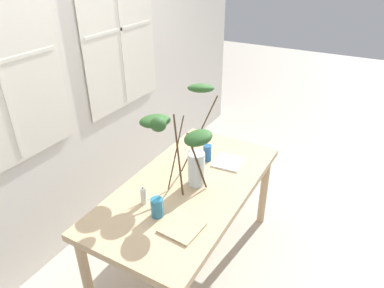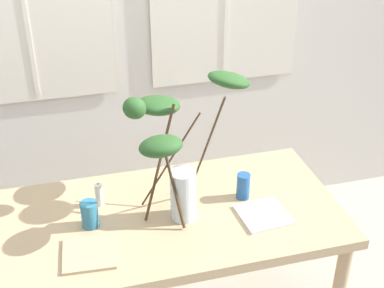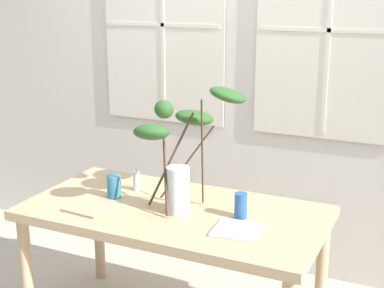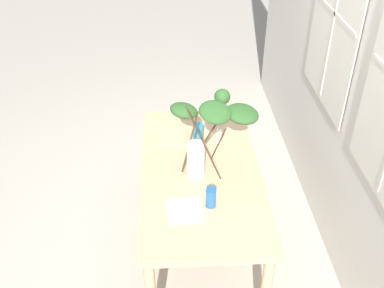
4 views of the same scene
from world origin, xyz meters
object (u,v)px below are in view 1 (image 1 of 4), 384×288
(vase_with_branches, at_px, (184,136))
(pillar_candle, at_px, (143,196))
(plate_square_left, at_px, (182,228))
(dining_table, at_px, (189,194))
(drinking_glass_blue_right, at_px, (207,153))
(plate_square_right, at_px, (228,162))
(drinking_glass_blue_left, at_px, (157,207))

(vase_with_branches, bearing_deg, pillar_candle, 163.55)
(plate_square_left, bearing_deg, vase_with_branches, 28.42)
(dining_table, bearing_deg, plate_square_left, -155.42)
(drinking_glass_blue_right, xyz_separation_m, plate_square_right, (0.04, -0.16, -0.06))
(drinking_glass_blue_right, bearing_deg, plate_square_right, -75.98)
(dining_table, height_order, plate_square_left, plate_square_left)
(plate_square_left, height_order, pillar_candle, pillar_candle)
(drinking_glass_blue_left, distance_m, plate_square_left, 0.20)
(drinking_glass_blue_left, xyz_separation_m, drinking_glass_blue_right, (0.72, 0.03, 0.00))
(plate_square_left, xyz_separation_m, pillar_candle, (0.08, 0.33, 0.05))
(pillar_candle, bearing_deg, vase_with_branches, -16.45)
(vase_with_branches, xyz_separation_m, plate_square_right, (0.36, -0.18, -0.35))
(vase_with_branches, height_order, drinking_glass_blue_right, vase_with_branches)
(drinking_glass_blue_left, bearing_deg, drinking_glass_blue_right, 2.10)
(vase_with_branches, xyz_separation_m, pillar_candle, (-0.34, 0.10, -0.30))
(dining_table, distance_m, drinking_glass_blue_right, 0.38)
(plate_square_right, relative_size, pillar_candle, 1.70)
(dining_table, distance_m, drinking_glass_blue_left, 0.39)
(dining_table, xyz_separation_m, pillar_candle, (-0.31, 0.15, 0.14))
(dining_table, bearing_deg, plate_square_right, -17.61)
(dining_table, distance_m, plate_square_right, 0.42)
(vase_with_branches, relative_size, drinking_glass_blue_right, 5.18)
(plate_square_right, bearing_deg, drinking_glass_blue_right, 104.02)
(dining_table, distance_m, plate_square_left, 0.44)
(vase_with_branches, distance_m, drinking_glass_blue_left, 0.50)
(drinking_glass_blue_left, xyz_separation_m, plate_square_right, (0.76, -0.13, -0.05))
(dining_table, bearing_deg, drinking_glass_blue_right, 5.73)
(plate_square_right, bearing_deg, vase_with_branches, 153.96)
(dining_table, bearing_deg, pillar_candle, 153.84)
(dining_table, height_order, plate_square_right, plate_square_right)
(drinking_glass_blue_left, bearing_deg, pillar_candle, 68.46)
(dining_table, height_order, pillar_candle, pillar_candle)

